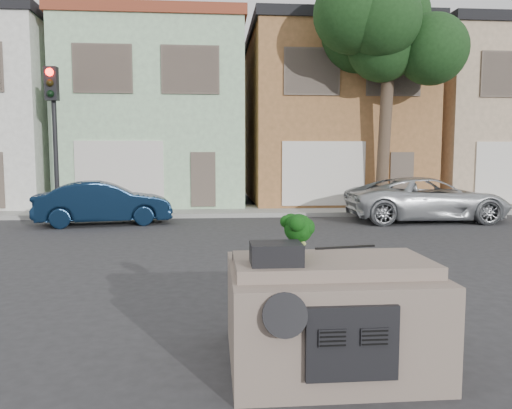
{
  "coord_description": "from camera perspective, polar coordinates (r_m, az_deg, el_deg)",
  "views": [
    {
      "loc": [
        -1.16,
        -7.92,
        2.14
      ],
      "look_at": [
        -0.44,
        0.5,
        1.3
      ],
      "focal_mm": 35.0,
      "sensor_mm": 36.0,
      "label": 1
    }
  ],
  "objects": [
    {
      "name": "townhouse_beige",
      "position": [
        25.8,
        24.85,
        8.79
      ],
      "size": [
        7.2,
        8.2,
        7.55
      ],
      "primitive_type": "cube",
      "color": "tan",
      "rests_on": "ground"
    },
    {
      "name": "silver_pickup",
      "position": [
        17.15,
        18.89,
        -1.8
      ],
      "size": [
        5.18,
        2.44,
        1.43
      ],
      "primitive_type": "imported",
      "rotation": [
        0.0,
        0.0,
        1.56
      ],
      "color": "#BABEC2",
      "rests_on": "ground"
    },
    {
      "name": "townhouse_mint",
      "position": [
        22.61,
        -10.95,
        9.72
      ],
      "size": [
        7.2,
        8.2,
        7.55
      ],
      "primitive_type": "cube",
      "color": "#A4CDA1",
      "rests_on": "ground"
    },
    {
      "name": "traffic_signal",
      "position": [
        18.23,
        -22.05,
        6.55
      ],
      "size": [
        0.4,
        0.4,
        5.1
      ],
      "primitive_type": "cube",
      "color": "black",
      "rests_on": "ground"
    },
    {
      "name": "tree_near",
      "position": [
        18.88,
        14.53,
        11.91
      ],
      "size": [
        4.4,
        4.0,
        8.5
      ],
      "primitive_type": "cube",
      "color": "#173615",
      "rests_on": "ground"
    },
    {
      "name": "car_dashboard",
      "position": [
        5.3,
        8.16,
        -11.73
      ],
      "size": [
        2.0,
        1.8,
        1.12
      ],
      "primitive_type": "cube",
      "color": "#79685C",
      "rests_on": "ground"
    },
    {
      "name": "wiper_arm",
      "position": [
        5.59,
        10.17,
        -4.82
      ],
      "size": [
        0.69,
        0.15,
        0.02
      ],
      "primitive_type": "cube",
      "rotation": [
        0.0,
        0.0,
        0.17
      ],
      "color": "black",
      "rests_on": "car_dashboard"
    },
    {
      "name": "broccoli",
      "position": [
        5.1,
        4.88,
        -3.39
      ],
      "size": [
        0.45,
        0.45,
        0.44
      ],
      "primitive_type": "cube",
      "rotation": [
        0.0,
        0.0,
        5.02
      ],
      "color": "black",
      "rests_on": "car_dashboard"
    },
    {
      "name": "instrument_hump",
      "position": [
        4.7,
        2.3,
        -5.62
      ],
      "size": [
        0.48,
        0.38,
        0.2
      ],
      "primitive_type": "cube",
      "color": "black",
      "rests_on": "car_dashboard"
    },
    {
      "name": "ground_plane",
      "position": [
        8.29,
        3.38,
        -9.3
      ],
      "size": [
        120.0,
        120.0,
        0.0
      ],
      "primitive_type": "plane",
      "color": "#303033",
      "rests_on": "ground"
    },
    {
      "name": "sidewalk",
      "position": [
        18.58,
        -1.25,
        -0.71
      ],
      "size": [
        40.0,
        3.0,
        0.15
      ],
      "primitive_type": "cube",
      "color": "gray",
      "rests_on": "ground"
    },
    {
      "name": "navy_sedan",
      "position": [
        16.11,
        -16.92,
        -2.2
      ],
      "size": [
        4.25,
        2.16,
        1.34
      ],
      "primitive_type": "imported",
      "rotation": [
        0.0,
        0.0,
        1.76
      ],
      "color": "black",
      "rests_on": "ground"
    },
    {
      "name": "townhouse_tan",
      "position": [
        23.07,
        8.2,
        9.68
      ],
      "size": [
        7.2,
        8.2,
        7.55
      ],
      "primitive_type": "cube",
      "color": "#9A673B",
      "rests_on": "ground"
    }
  ]
}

